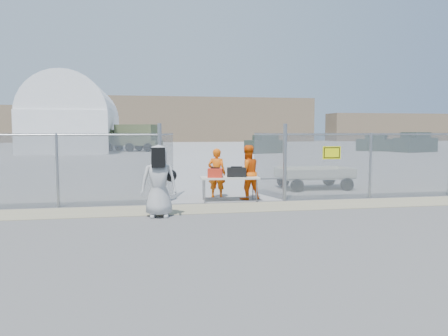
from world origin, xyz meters
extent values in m
plane|color=#5B5959|center=(0.00, 0.00, 0.00)|extent=(160.00, 160.00, 0.00)
cube|color=gray|center=(0.00, 42.00, 0.01)|extent=(160.00, 80.00, 0.01)
cube|color=#9B9271|center=(0.00, 1.00, 0.01)|extent=(44.00, 1.60, 0.01)
cube|color=red|center=(-0.26, 2.12, 0.93)|extent=(0.52, 0.41, 0.29)
cube|color=black|center=(0.45, 2.20, 0.94)|extent=(0.68, 0.48, 0.30)
imported|color=#F85F09|center=(-0.07, 3.01, 0.84)|extent=(0.73, 0.62, 1.68)
imported|color=#F85F09|center=(0.86, 2.45, 0.90)|extent=(1.00, 0.85, 1.80)
imported|color=#AAAAAA|center=(-2.10, 0.03, 0.95)|extent=(0.96, 0.65, 1.91)
camera|label=1|loc=(-2.46, -11.48, 2.28)|focal=35.00mm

